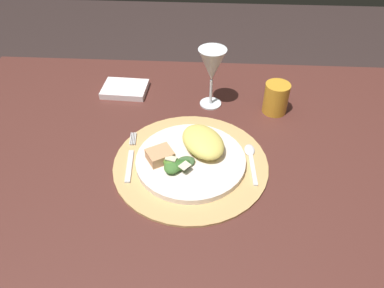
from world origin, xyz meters
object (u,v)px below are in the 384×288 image
napkin (125,89)px  dining_table (188,199)px  dinner_plate (191,160)px  amber_tumbler (276,98)px  wine_glass (212,67)px  fork (130,159)px  spoon (251,157)px

napkin → dining_table: bearing=-53.3°
dinner_plate → amber_tumbler: (0.22, 0.23, 0.03)m
wine_glass → fork: bearing=-126.7°
wine_glass → amber_tumbler: size_ratio=1.99×
dining_table → wine_glass: wine_glass is taller
dinner_plate → napkin: size_ratio=1.99×
napkin → wine_glass: bearing=-11.0°
dinner_plate → wine_glass: (0.04, 0.25, 0.11)m
dinner_plate → spoon: 0.14m
dinner_plate → napkin: dinner_plate is taller
dining_table → wine_glass: size_ratio=7.90×
dinner_plate → wine_glass: size_ratio=1.51×
dinner_plate → spoon: size_ratio=1.87×
napkin → dinner_plate: bearing=-54.3°
dining_table → wine_glass: 0.36m
spoon → wine_glass: (-0.10, 0.22, 0.11)m
dinner_plate → amber_tumbler: size_ratio=2.99×
fork → wine_glass: size_ratio=1.01×
amber_tumbler → spoon: bearing=-110.9°
dining_table → napkin: size_ratio=10.42×
dining_table → dinner_plate: (0.01, -0.02, 0.17)m
dining_table → fork: size_ratio=7.81×
wine_glass → dinner_plate: bearing=-99.3°
dining_table → dinner_plate: dinner_plate is taller
spoon → amber_tumbler: 0.22m
amber_tumbler → napkin: bearing=170.5°
fork → spoon: 0.28m
wine_glass → amber_tumbler: 0.19m
spoon → napkin: (-0.35, 0.27, 0.00)m
napkin → amber_tumbler: bearing=-9.5°
dinner_plate → spoon: (0.14, 0.03, -0.00)m
dining_table → amber_tumbler: amber_tumbler is taller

